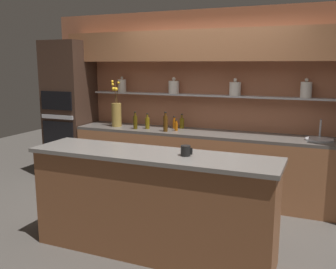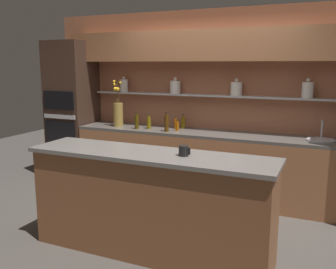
# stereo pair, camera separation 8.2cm
# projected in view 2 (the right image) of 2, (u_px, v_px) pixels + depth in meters

# --- Properties ---
(ground_plane) EXTENTS (12.00, 12.00, 0.00)m
(ground_plane) POSITION_uv_depth(u_px,v_px,m) (171.00, 231.00, 4.20)
(ground_plane) COLOR #4C4742
(back_wall_unit) EXTENTS (5.20, 0.44, 2.60)m
(back_wall_unit) POSITION_uv_depth(u_px,v_px,m) (214.00, 85.00, 5.29)
(back_wall_unit) COLOR #A86647
(back_wall_unit) RESTS_ON ground_plane
(back_counter_unit) EXTENTS (3.66, 0.62, 0.92)m
(back_counter_unit) POSITION_uv_depth(u_px,v_px,m) (200.00, 164.00, 5.27)
(back_counter_unit) COLOR #99603D
(back_counter_unit) RESTS_ON ground_plane
(island_counter) EXTENTS (2.42, 0.61, 1.02)m
(island_counter) POSITION_uv_depth(u_px,v_px,m) (150.00, 203.00, 3.64)
(island_counter) COLOR brown
(island_counter) RESTS_ON ground_plane
(oven_tower) EXTENTS (0.66, 0.64, 2.20)m
(oven_tower) POSITION_uv_depth(u_px,v_px,m) (72.00, 111.00, 6.01)
(oven_tower) COLOR #3D281E
(oven_tower) RESTS_ON ground_plane
(flower_vase) EXTENTS (0.15, 0.18, 0.69)m
(flower_vase) POSITION_uv_depth(u_px,v_px,m) (118.00, 113.00, 5.61)
(flower_vase) COLOR olive
(flower_vase) RESTS_ON back_counter_unit
(sink_fixture) EXTENTS (0.34, 0.34, 0.25)m
(sink_fixture) POSITION_uv_depth(u_px,v_px,m) (321.00, 139.00, 4.57)
(sink_fixture) COLOR #B7B7BC
(sink_fixture) RESTS_ON back_counter_unit
(bottle_spirit_0) EXTENTS (0.06, 0.06, 0.28)m
(bottle_spirit_0) POSITION_uv_depth(u_px,v_px,m) (167.00, 123.00, 5.18)
(bottle_spirit_0) COLOR #4C2D0C
(bottle_spirit_0) RESTS_ON back_counter_unit
(bottle_oil_1) EXTENTS (0.07, 0.07, 0.21)m
(bottle_oil_1) POSITION_uv_depth(u_px,v_px,m) (183.00, 123.00, 5.44)
(bottle_oil_1) COLOR brown
(bottle_oil_1) RESTS_ON back_counter_unit
(bottle_sauce_2) EXTENTS (0.05, 0.05, 0.18)m
(bottle_sauce_2) POSITION_uv_depth(u_px,v_px,m) (176.00, 124.00, 5.42)
(bottle_sauce_2) COLOR #9E4C0A
(bottle_sauce_2) RESTS_ON back_counter_unit
(bottle_sauce_3) EXTENTS (0.05, 0.05, 0.16)m
(bottle_sauce_3) POSITION_uv_depth(u_px,v_px,m) (177.00, 126.00, 5.26)
(bottle_sauce_3) COLOR #9E4C0A
(bottle_sauce_3) RESTS_ON back_counter_unit
(bottle_oil_4) EXTENTS (0.06, 0.06, 0.22)m
(bottle_oil_4) POSITION_uv_depth(u_px,v_px,m) (149.00, 123.00, 5.42)
(bottle_oil_4) COLOR brown
(bottle_oil_4) RESTS_ON back_counter_unit
(bottle_oil_5) EXTENTS (0.06, 0.06, 0.25)m
(bottle_oil_5) POSITION_uv_depth(u_px,v_px,m) (137.00, 122.00, 5.40)
(bottle_oil_5) COLOR #47380A
(bottle_oil_5) RESTS_ON back_counter_unit
(coffee_mug) EXTENTS (0.11, 0.09, 0.10)m
(coffee_mug) POSITION_uv_depth(u_px,v_px,m) (184.00, 151.00, 3.41)
(coffee_mug) COLOR black
(coffee_mug) RESTS_ON island_counter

